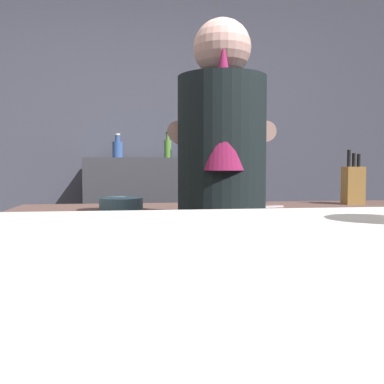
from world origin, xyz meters
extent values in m
cube|color=#454757|center=(0.00, 2.20, 1.35)|extent=(5.20, 0.10, 2.70)
cube|color=brown|center=(0.35, 0.79, 0.47)|extent=(2.10, 0.60, 0.93)
cube|color=#3C3C44|center=(-0.01, 1.92, 0.60)|extent=(0.91, 0.36, 1.19)
cube|color=#313539|center=(0.22, 0.34, 0.46)|extent=(0.28, 0.20, 0.91)
cylinder|color=black|center=(0.22, 0.34, 1.19)|extent=(0.34, 0.34, 0.56)
sphere|color=#CD9B91|center=(0.22, 0.34, 1.58)|extent=(0.22, 0.22, 0.22)
cone|color=#8C1E4C|center=(0.21, 0.24, 1.35)|extent=(0.18, 0.18, 0.46)
cylinder|color=#CD9B91|center=(0.08, 0.53, 1.27)|extent=(0.13, 0.33, 0.08)
cylinder|color=#CD9B91|center=(0.41, 0.47, 1.27)|extent=(0.13, 0.33, 0.08)
cube|color=olive|center=(1.04, 0.87, 1.03)|extent=(0.10, 0.08, 0.20)
cylinder|color=black|center=(1.02, 0.87, 1.18)|extent=(0.02, 0.02, 0.09)
cylinder|color=black|center=(1.04, 0.87, 1.17)|extent=(0.02, 0.02, 0.07)
cylinder|color=black|center=(1.07, 0.87, 1.16)|extent=(0.02, 0.02, 0.07)
cylinder|color=slate|center=(-0.17, 0.75, 0.96)|extent=(0.20, 0.20, 0.06)
cube|color=silver|center=(0.50, 0.74, 0.93)|extent=(0.24, 0.10, 0.01)
cylinder|color=#2E6195|center=(0.30, 1.86, 1.27)|extent=(0.05, 0.05, 0.16)
cylinder|color=#2E6195|center=(0.30, 1.86, 1.38)|extent=(0.02, 0.02, 0.06)
cylinder|color=silver|center=(0.30, 1.86, 1.42)|extent=(0.03, 0.03, 0.01)
cylinder|color=#D2C47A|center=(0.39, 1.90, 1.25)|extent=(0.07, 0.07, 0.13)
cylinder|color=#D2C47A|center=(0.39, 1.90, 1.34)|extent=(0.03, 0.03, 0.05)
cylinder|color=#333333|center=(0.39, 1.90, 1.37)|extent=(0.03, 0.03, 0.01)
cylinder|color=#315291|center=(-0.23, 2.00, 1.25)|extent=(0.08, 0.08, 0.12)
cylinder|color=#315291|center=(-0.23, 2.00, 1.34)|extent=(0.03, 0.03, 0.05)
cylinder|color=silver|center=(-0.23, 2.00, 1.37)|extent=(0.04, 0.04, 0.01)
cylinder|color=#518535|center=(0.14, 1.97, 1.26)|extent=(0.05, 0.05, 0.13)
cylinder|color=#518535|center=(0.14, 1.97, 1.35)|extent=(0.02, 0.02, 0.05)
cylinder|color=black|center=(0.14, 1.97, 1.38)|extent=(0.03, 0.03, 0.01)
camera|label=1|loc=(-0.12, -1.31, 1.14)|focal=40.87mm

